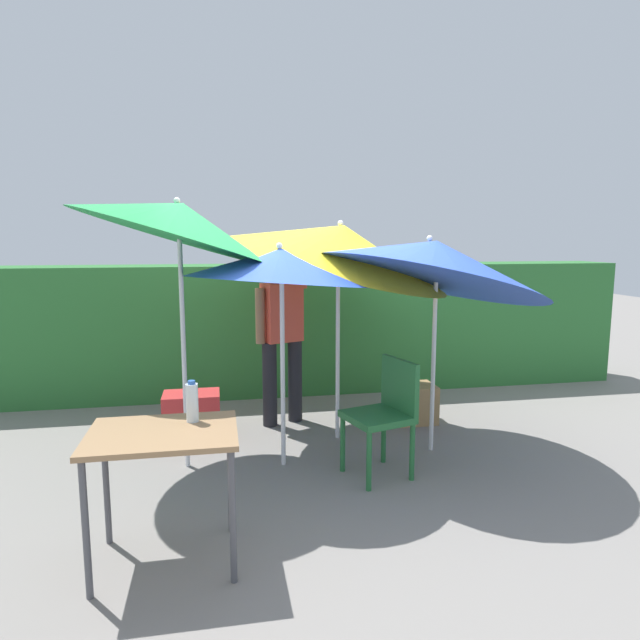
{
  "coord_description": "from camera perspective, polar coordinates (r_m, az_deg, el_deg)",
  "views": [
    {
      "loc": [
        -0.86,
        -4.33,
        1.8
      ],
      "look_at": [
        0.0,
        0.3,
        1.1
      ],
      "focal_mm": 30.87,
      "sensor_mm": 36.0,
      "label": 1
    }
  ],
  "objects": [
    {
      "name": "chair_plastic",
      "position": [
        4.26,
        6.78,
        -9.22
      ],
      "size": [
        0.55,
        0.55,
        0.89
      ],
      "color": "#236633",
      "rests_on": "ground_plane"
    },
    {
      "name": "umbrella_rainbow",
      "position": [
        4.65,
        11.61,
        6.01
      ],
      "size": [
        2.01,
        1.97,
        2.1
      ],
      "color": "silver",
      "rests_on": "ground_plane"
    },
    {
      "name": "umbrella_orange",
      "position": [
        4.85,
        2.01,
        7.75
      ],
      "size": [
        2.1,
        2.05,
        2.25
      ],
      "color": "silver",
      "rests_on": "ground_plane"
    },
    {
      "name": "person_vendor",
      "position": [
        5.3,
        -3.95,
        -0.96
      ],
      "size": [
        0.54,
        0.34,
        1.88
      ],
      "color": "black",
      "rests_on": "ground_plane"
    },
    {
      "name": "bottle_water",
      "position": [
        3.24,
        -13.12,
        -8.29
      ],
      "size": [
        0.07,
        0.07,
        0.24
      ],
      "color": "silver",
      "rests_on": "folding_table"
    },
    {
      "name": "cooler_box",
      "position": [
        5.2,
        -13.13,
        -9.6
      ],
      "size": [
        0.5,
        0.34,
        0.42
      ],
      "primitive_type": "cube",
      "color": "red",
      "rests_on": "ground_plane"
    },
    {
      "name": "ground_plane",
      "position": [
        4.76,
        0.68,
        -13.74
      ],
      "size": [
        24.0,
        24.0,
        0.0
      ],
      "primitive_type": "plane",
      "color": "gray"
    },
    {
      "name": "hedge_row",
      "position": [
        6.54,
        -2.86,
        -0.8
      ],
      "size": [
        8.0,
        0.7,
        1.5
      ],
      "primitive_type": "cube",
      "color": "#2D7033",
      "rests_on": "ground_plane"
    },
    {
      "name": "umbrella_navy",
      "position": [
        4.23,
        -4.11,
        5.65
      ],
      "size": [
        1.47,
        1.47,
        1.82
      ],
      "color": "silver",
      "rests_on": "ground_plane"
    },
    {
      "name": "crate_cardboard",
      "position": [
        5.58,
        9.76,
        -8.48
      ],
      "size": [
        0.39,
        0.34,
        0.37
      ],
      "primitive_type": "cube",
      "color": "#9E7A4C",
      "rests_on": "ground_plane"
    },
    {
      "name": "folding_table",
      "position": [
        3.19,
        -15.94,
        -12.61
      ],
      "size": [
        0.8,
        0.6,
        0.76
      ],
      "color": "#4C4C51",
      "rests_on": "ground_plane"
    },
    {
      "name": "umbrella_yellow",
      "position": [
        4.35,
        -14.48,
        9.91
      ],
      "size": [
        1.6,
        1.58,
        2.33
      ],
      "color": "silver",
      "rests_on": "ground_plane"
    }
  ]
}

